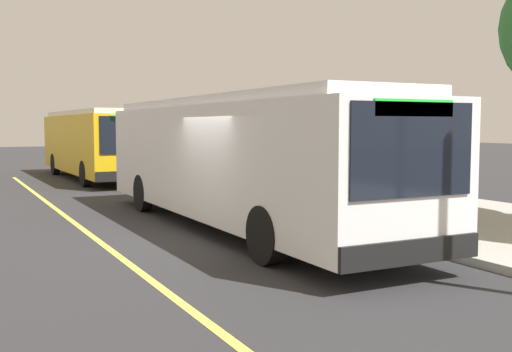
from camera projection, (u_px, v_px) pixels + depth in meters
ground_plane at (219, 240)px, 12.39m from camera, size 120.00×120.00×0.00m
sidewalk_curb at (442, 217)px, 15.10m from camera, size 44.00×6.40×0.15m
lane_stripe_center at (111, 250)px, 11.40m from camera, size 36.00×0.14×0.01m
transit_bus_main at (237, 157)px, 13.83m from camera, size 11.82×2.63×2.95m
transit_bus_second at (95, 142)px, 26.49m from camera, size 10.84×2.73×2.95m
bus_shelter at (392, 141)px, 16.27m from camera, size 2.90×1.60×2.48m
waiting_bench at (393, 188)px, 16.46m from camera, size 1.60×0.48×0.95m
route_sign_post at (394, 143)px, 12.58m from camera, size 0.44×0.08×2.80m
pedestrian_commuter at (415, 182)px, 13.06m from camera, size 0.24×0.40×1.69m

